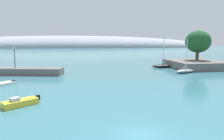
{
  "coord_description": "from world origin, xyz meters",
  "views": [
    {
      "loc": [
        -4.51,
        -15.06,
        7.7
      ],
      "look_at": [
        0.87,
        22.57,
        2.28
      ],
      "focal_mm": 32.55,
      "sensor_mm": 36.0,
      "label": 1
    }
  ],
  "objects_px": {
    "motorboat_yellow_foreground": "(20,102)",
    "sailboat_black_mid_mooring": "(163,66)",
    "tree_clump_shore": "(198,42)",
    "sailboat_grey_near_shore": "(186,71)",
    "harbor_lamp_post": "(14,55)"
  },
  "relations": [
    {
      "from": "sailboat_black_mid_mooring",
      "to": "motorboat_yellow_foreground",
      "type": "bearing_deg",
      "value": -135.88
    },
    {
      "from": "sailboat_black_mid_mooring",
      "to": "harbor_lamp_post",
      "type": "relative_size",
      "value": 2.11
    },
    {
      "from": "motorboat_yellow_foreground",
      "to": "harbor_lamp_post",
      "type": "relative_size",
      "value": 0.86
    },
    {
      "from": "tree_clump_shore",
      "to": "sailboat_black_mid_mooring",
      "type": "distance_m",
      "value": 12.51
    },
    {
      "from": "sailboat_black_mid_mooring",
      "to": "motorboat_yellow_foreground",
      "type": "height_order",
      "value": "sailboat_black_mid_mooring"
    },
    {
      "from": "sailboat_grey_near_shore",
      "to": "harbor_lamp_post",
      "type": "distance_m",
      "value": 40.82
    },
    {
      "from": "sailboat_grey_near_shore",
      "to": "harbor_lamp_post",
      "type": "xyz_separation_m",
      "value": [
        -40.54,
        2.75,
        3.92
      ]
    },
    {
      "from": "sailboat_grey_near_shore",
      "to": "sailboat_black_mid_mooring",
      "type": "distance_m",
      "value": 10.38
    },
    {
      "from": "motorboat_yellow_foreground",
      "to": "harbor_lamp_post",
      "type": "bearing_deg",
      "value": -109.85
    },
    {
      "from": "sailboat_grey_near_shore",
      "to": "motorboat_yellow_foreground",
      "type": "relative_size",
      "value": 2.08
    },
    {
      "from": "sailboat_grey_near_shore",
      "to": "harbor_lamp_post",
      "type": "bearing_deg",
      "value": 152.52
    },
    {
      "from": "tree_clump_shore",
      "to": "motorboat_yellow_foreground",
      "type": "relative_size",
      "value": 2.13
    },
    {
      "from": "motorboat_yellow_foreground",
      "to": "sailboat_black_mid_mooring",
      "type": "bearing_deg",
      "value": -172.37
    },
    {
      "from": "sailboat_black_mid_mooring",
      "to": "sailboat_grey_near_shore",
      "type": "bearing_deg",
      "value": -82.16
    },
    {
      "from": "tree_clump_shore",
      "to": "motorboat_yellow_foreground",
      "type": "distance_m",
      "value": 52.27
    }
  ]
}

